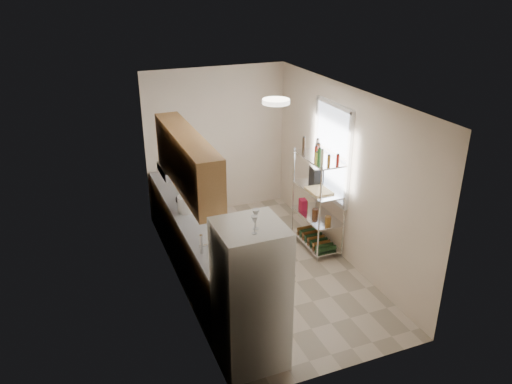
% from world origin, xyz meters
% --- Properties ---
extents(room, '(2.52, 4.42, 2.62)m').
position_xyz_m(room, '(0.00, 0.00, 1.30)').
color(room, '#BAAB96').
rests_on(room, ground).
extents(counter_run, '(0.63, 3.51, 0.90)m').
position_xyz_m(counter_run, '(-0.92, 0.44, 0.45)').
color(counter_run, '#B6814E').
rests_on(counter_run, ground).
extents(upper_cabinets, '(0.33, 2.20, 0.72)m').
position_xyz_m(upper_cabinets, '(-1.05, 0.10, 1.81)').
color(upper_cabinets, '#B6814E').
rests_on(upper_cabinets, room).
extents(range_hood, '(0.50, 0.60, 0.12)m').
position_xyz_m(range_hood, '(-1.00, 0.90, 1.39)').
color(range_hood, '#B7BABC').
rests_on(range_hood, room).
extents(window, '(0.06, 1.00, 1.46)m').
position_xyz_m(window, '(1.23, 0.35, 1.55)').
color(window, white).
rests_on(window, room).
extents(bakers_rack, '(0.45, 0.90, 1.73)m').
position_xyz_m(bakers_rack, '(1.00, 0.30, 1.11)').
color(bakers_rack, silver).
rests_on(bakers_rack, ground).
extents(ceiling_dome, '(0.34, 0.34, 0.05)m').
position_xyz_m(ceiling_dome, '(0.00, -0.30, 2.57)').
color(ceiling_dome, white).
rests_on(ceiling_dome, room).
extents(refrigerator, '(0.70, 0.70, 1.69)m').
position_xyz_m(refrigerator, '(-0.87, -1.65, 0.84)').
color(refrigerator, white).
rests_on(refrigerator, ground).
extents(wine_glass_a, '(0.08, 0.08, 0.21)m').
position_xyz_m(wine_glass_a, '(-0.84, -1.73, 1.79)').
color(wine_glass_a, silver).
rests_on(wine_glass_a, refrigerator).
extents(wine_glass_b, '(0.07, 0.07, 0.19)m').
position_xyz_m(wine_glass_b, '(-0.89, -1.82, 1.78)').
color(wine_glass_b, silver).
rests_on(wine_glass_b, refrigerator).
extents(rice_cooker, '(0.28, 0.28, 0.23)m').
position_xyz_m(rice_cooker, '(-0.98, 0.51, 1.01)').
color(rice_cooker, silver).
rests_on(rice_cooker, counter_run).
extents(frying_pan_large, '(0.32, 0.32, 0.05)m').
position_xyz_m(frying_pan_large, '(-0.94, 0.86, 0.92)').
color(frying_pan_large, black).
rests_on(frying_pan_large, counter_run).
extents(frying_pan_small, '(0.25, 0.25, 0.05)m').
position_xyz_m(frying_pan_small, '(-0.88, 0.90, 0.92)').
color(frying_pan_small, black).
rests_on(frying_pan_small, counter_run).
extents(cutting_board, '(0.31, 0.40, 0.03)m').
position_xyz_m(cutting_board, '(0.95, 0.19, 1.02)').
color(cutting_board, tan).
rests_on(cutting_board, bakers_rack).
extents(espresso_machine, '(0.19, 0.26, 0.28)m').
position_xyz_m(espresso_machine, '(1.06, 0.49, 1.15)').
color(espresso_machine, black).
rests_on(espresso_machine, bakers_rack).
extents(storage_bag, '(0.12, 0.16, 0.16)m').
position_xyz_m(storage_bag, '(0.89, 0.58, 0.64)').
color(storage_bag, '#B11534').
rests_on(storage_bag, bakers_rack).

